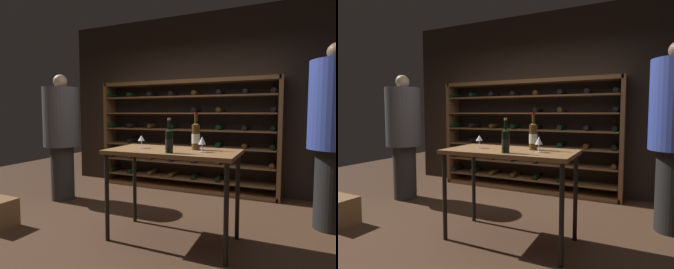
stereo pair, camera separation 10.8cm
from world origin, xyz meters
The scene contains 9 objects.
ground_plane centered at (0.00, 0.00, 0.00)m, with size 10.23×10.23×0.00m, color #472D1E.
back_wall centered at (0.00, 2.12, 1.48)m, with size 5.27×0.10×2.97m, color black.
wine_rack centered at (-0.30, 1.91, 0.92)m, with size 3.06×0.32×1.85m.
tasting_table centered at (0.24, 0.05, 0.84)m, with size 1.31×0.66×0.93m.
person_bystander_dark_jacket centered at (-1.82, 0.68, 1.03)m, with size 0.51×0.51×1.87m.
wine_bottle_gold_foil centered at (0.30, -0.16, 1.05)m, with size 0.08×0.08×0.33m.
wine_bottle_green_slim centered at (0.45, 0.15, 1.07)m, with size 0.08×0.08×0.38m.
wine_glass_stemmed_center centered at (-0.12, 0.05, 1.03)m, with size 0.07×0.07×0.14m.
wine_glass_stemmed_left centered at (0.56, 0.01, 1.04)m, with size 0.07×0.07×0.15m.
Camera 2 is at (1.42, -2.51, 1.30)m, focal length 30.22 mm.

